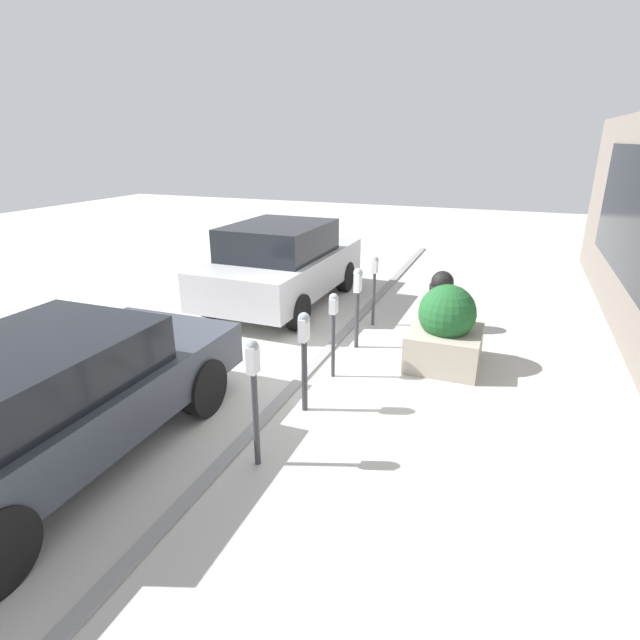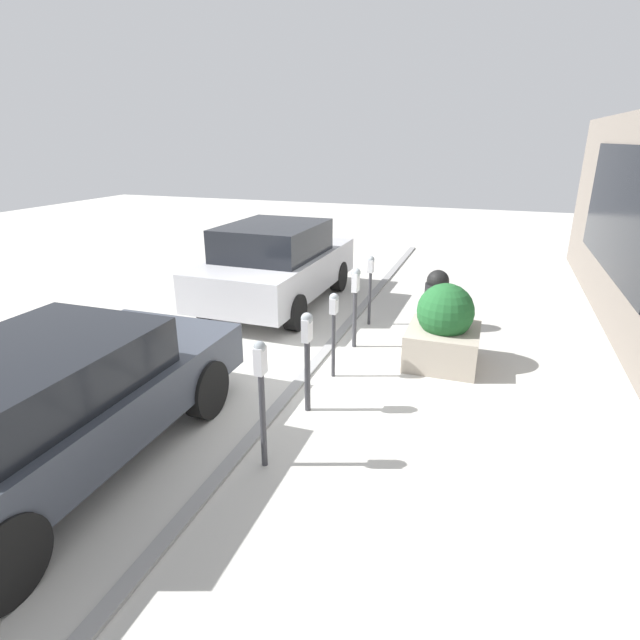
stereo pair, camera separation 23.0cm
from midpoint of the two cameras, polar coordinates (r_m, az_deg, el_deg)
The scene contains 11 objects.
ground_plane at distance 7.51m, azimuth 0.23°, elevation -5.94°, with size 40.00×40.00×0.00m, color beige.
curb_strip at distance 7.52m, azimuth -0.35°, elevation -5.71°, with size 19.00×0.16×0.04m.
parking_meter_nearest at distance 5.11m, azimuth -6.26°, elevation -7.35°, with size 0.14×0.12×1.43m.
parking_meter_second at distance 6.13m, azimuth -0.75°, elevation -3.02°, with size 0.17×0.15×1.32m.
parking_meter_middle at distance 7.02m, azimuth 2.48°, elevation 0.20°, with size 0.15×0.13×1.27m.
parking_meter_fourth at distance 8.08m, azimuth 5.12°, elevation 3.02°, with size 0.18×0.15×1.36m.
parking_meter_farthest at distance 9.14m, azimuth 6.97°, elevation 4.87°, with size 0.14×0.12×1.30m.
planter_box at distance 7.78m, azimuth 14.97°, elevation -1.27°, with size 1.14×1.06×1.27m.
parked_car_front at distance 5.82m, azimuth -27.85°, elevation -8.03°, with size 4.59×2.00×1.44m.
parked_car_middle at distance 10.37m, azimuth -3.71°, elevation 6.47°, with size 4.34×2.07×1.70m.
trash_bin at distance 9.23m, azimuth 14.33°, elevation 2.16°, with size 0.44×0.44×1.10m.
Camera 1 is at (-6.27, -2.52, 3.28)m, focal length 28.00 mm.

